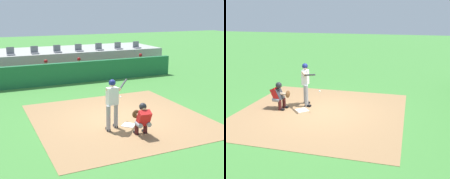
{
  "view_description": "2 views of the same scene",
  "coord_description": "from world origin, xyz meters",
  "views": [
    {
      "loc": [
        -4.79,
        -10.11,
        4.08
      ],
      "look_at": [
        0.0,
        0.7,
        1.0
      ],
      "focal_mm": 49.29,
      "sensor_mm": 36.0,
      "label": 1
    },
    {
      "loc": [
        9.56,
        3.26,
        3.82
      ],
      "look_at": [
        0.0,
        0.7,
        1.0
      ],
      "focal_mm": 43.65,
      "sensor_mm": 36.0,
      "label": 2
    }
  ],
  "objects": [
    {
      "name": "ground_plane",
      "position": [
        0.0,
        0.0,
        0.0
      ],
      "size": [
        80.0,
        80.0,
        0.0
      ],
      "primitive_type": "plane",
      "color": "#428438"
    },
    {
      "name": "dirt_infield",
      "position": [
        0.0,
        0.0,
        0.01
      ],
      "size": [
        6.4,
        6.4,
        0.01
      ],
      "primitive_type": "cube",
      "color": "#9E754C",
      "rests_on": "ground"
    },
    {
      "name": "home_plate",
      "position": [
        0.0,
        -0.8,
        0.02
      ],
      "size": [
        0.62,
        0.62,
        0.02
      ],
      "primitive_type": "cube",
      "rotation": [
        0.0,
        0.0,
        0.79
      ],
      "color": "white",
      "rests_on": "dirt_infield"
    },
    {
      "name": "batter_at_plate",
      "position": [
        -0.68,
        -0.88,
        1.04
      ],
      "size": [
        1.19,
        0.95,
        1.8
      ],
      "color": "#99999E",
      "rests_on": "ground"
    },
    {
      "name": "catcher_crouched",
      "position": [
        0.01,
        -1.75,
        0.61
      ],
      "size": [
        0.51,
        2.1,
        1.13
      ],
      "color": "gray",
      "rests_on": "ground"
    }
  ]
}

